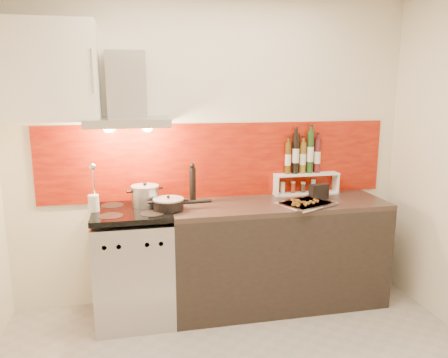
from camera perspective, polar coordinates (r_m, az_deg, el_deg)
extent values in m
cube|color=silver|center=(3.74, -1.43, 3.64)|extent=(3.40, 0.02, 2.60)
cube|color=#7A0806|center=(3.75, -0.64, 2.43)|extent=(3.00, 0.02, 0.64)
cube|color=#B7B7BA|center=(3.62, -11.63, -11.37)|extent=(0.60, 0.60, 0.84)
cube|color=black|center=(3.40, -11.52, -14.66)|extent=(0.50, 0.02, 0.40)
cube|color=#B7B7BA|center=(3.24, -11.80, -8.48)|extent=(0.56, 0.02, 0.12)
cube|color=#FF190C|center=(3.24, -11.80, -8.51)|extent=(0.10, 0.01, 0.04)
cube|color=black|center=(3.47, -11.95, -4.20)|extent=(0.60, 0.60, 0.04)
cube|color=black|center=(3.80, 7.02, -9.89)|extent=(1.80, 0.60, 0.86)
cube|color=#32251E|center=(3.66, 7.20, -3.33)|extent=(1.80, 0.60, 0.04)
cube|color=#B7B7BA|center=(3.39, -12.46, 7.30)|extent=(0.62, 0.50, 0.06)
cube|color=#B7B7BA|center=(3.54, -12.65, 12.01)|extent=(0.30, 0.18, 0.50)
sphere|color=#FFD18C|center=(3.40, -14.97, 6.51)|extent=(0.07, 0.07, 0.07)
sphere|color=#FFD18C|center=(3.40, -9.88, 6.73)|extent=(0.07, 0.07, 0.07)
cube|color=white|center=(3.51, -21.97, 12.93)|extent=(0.70, 0.35, 0.72)
cylinder|color=#B7B7BA|center=(3.53, -10.25, -2.23)|extent=(0.22, 0.22, 0.15)
cylinder|color=#99999E|center=(3.51, -10.29, -0.94)|extent=(0.22, 0.22, 0.01)
sphere|color=black|center=(3.51, -10.31, -0.63)|extent=(0.03, 0.03, 0.03)
cylinder|color=black|center=(3.41, -7.27, -3.33)|extent=(0.23, 0.23, 0.07)
cylinder|color=#99999E|center=(3.39, -7.29, -2.64)|extent=(0.24, 0.24, 0.01)
sphere|color=black|center=(3.39, -7.30, -2.35)|extent=(0.03, 0.03, 0.03)
cylinder|color=black|center=(3.44, -3.48, -2.98)|extent=(0.23, 0.04, 0.03)
cylinder|color=silver|center=(3.46, -16.65, -3.12)|extent=(0.08, 0.08, 0.14)
cylinder|color=silver|center=(3.42, -16.66, -0.24)|extent=(0.01, 0.06, 0.25)
sphere|color=silver|center=(3.35, -16.85, 1.55)|extent=(0.05, 0.05, 0.05)
cylinder|color=black|center=(3.57, -4.13, -0.86)|extent=(0.05, 0.05, 0.30)
sphere|color=black|center=(3.54, -4.17, 1.77)|extent=(0.04, 0.04, 0.04)
cube|color=white|center=(3.99, 10.53, -1.78)|extent=(0.59, 0.16, 0.01)
cube|color=white|center=(3.87, 6.70, -0.81)|extent=(0.01, 0.16, 0.17)
cube|color=white|center=(4.08, 14.25, -0.43)|extent=(0.02, 0.16, 0.17)
cube|color=white|center=(3.95, 10.63, 0.67)|extent=(0.59, 0.16, 0.02)
cylinder|color=#4E350D|center=(3.86, 8.36, 2.71)|extent=(0.05, 0.05, 0.28)
cylinder|color=black|center=(3.88, 9.34, 3.31)|extent=(0.06, 0.06, 0.36)
cylinder|color=brown|center=(3.91, 10.25, 2.75)|extent=(0.05, 0.05, 0.28)
cylinder|color=#1D3D16|center=(3.93, 11.20, 3.49)|extent=(0.06, 0.06, 0.38)
cylinder|color=#50151B|center=(3.96, 12.08, 2.99)|extent=(0.06, 0.06, 0.30)
cylinder|color=beige|center=(3.90, 7.67, -1.22)|extent=(0.04, 0.04, 0.09)
cylinder|color=#A32F1B|center=(3.93, 8.98, -1.14)|extent=(0.04, 0.04, 0.09)
cylinder|color=#433121|center=(3.97, 10.27, -1.14)|extent=(0.04, 0.04, 0.08)
cylinder|color=beige|center=(4.00, 11.55, -0.93)|extent=(0.04, 0.04, 0.10)
cube|color=black|center=(3.81, 12.28, -1.68)|extent=(0.17, 0.10, 0.14)
cube|color=silver|center=(3.59, 10.64, -3.26)|extent=(0.49, 0.44, 0.01)
cube|color=silver|center=(3.59, 10.64, -3.11)|extent=(0.51, 0.47, 0.01)
cube|color=red|center=(3.59, 10.64, -3.11)|extent=(0.43, 0.39, 0.01)
cube|color=brown|center=(3.58, 10.26, -2.98)|extent=(0.05, 0.02, 0.01)
cube|color=brown|center=(3.49, 9.51, -3.33)|extent=(0.05, 0.02, 0.01)
cube|color=brown|center=(3.63, 12.06, -2.81)|extent=(0.02, 0.05, 0.01)
cube|color=brown|center=(3.53, 9.32, -3.12)|extent=(0.05, 0.05, 0.01)
cube|color=brown|center=(3.62, 8.96, -2.74)|extent=(0.02, 0.05, 0.01)
cube|color=brown|center=(3.53, 10.73, -3.18)|extent=(0.05, 0.02, 0.01)
cube|color=brown|center=(3.47, 9.57, -3.42)|extent=(0.02, 0.05, 0.01)
cube|color=brown|center=(3.48, 9.25, -3.35)|extent=(0.05, 0.04, 0.01)
cube|color=brown|center=(3.56, 10.93, -3.06)|extent=(0.05, 0.03, 0.01)
cube|color=brown|center=(3.66, 11.92, -2.71)|extent=(0.03, 0.05, 0.01)
cube|color=brown|center=(3.58, 11.57, -3.02)|extent=(0.03, 0.05, 0.01)
cube|color=brown|center=(3.60, 11.48, -2.92)|extent=(0.04, 0.05, 0.01)
cube|color=brown|center=(3.50, 10.66, -3.31)|extent=(0.04, 0.05, 0.01)
cube|color=brown|center=(3.61, 9.49, -2.82)|extent=(0.05, 0.05, 0.01)
cube|color=brown|center=(3.62, 9.47, -2.76)|extent=(0.05, 0.05, 0.01)
cube|color=brown|center=(3.63, 9.27, -2.72)|extent=(0.05, 0.03, 0.01)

